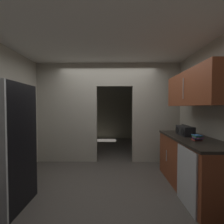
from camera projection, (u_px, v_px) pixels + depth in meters
ground at (105, 188)px, 2.68m from camera, size 20.00×20.00×0.00m
kitchen_overhead_slab at (106, 48)px, 3.00m from camera, size 4.19×6.69×0.06m
kitchen_partition at (106, 110)px, 3.98m from camera, size 3.79×0.12×2.63m
adjoining_room_shell at (110, 111)px, 6.07m from camera, size 3.79×3.07×2.63m
lower_cabinet_run at (192, 164)px, 2.62m from camera, size 0.68×1.65×0.93m
dishwasher at (186, 178)px, 2.17m from camera, size 0.02×0.56×0.87m
upper_cabinet_counterside at (194, 88)px, 2.58m from camera, size 0.36×1.48×0.60m
boombox at (185, 131)px, 2.83m from camera, size 0.21×0.40×0.20m
book_stack at (197, 138)px, 2.40m from camera, size 0.14×0.16×0.09m
paint_can at (4, 215)px, 1.89m from camera, size 0.17×0.17×0.18m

